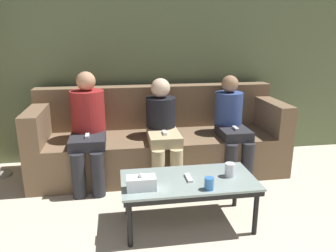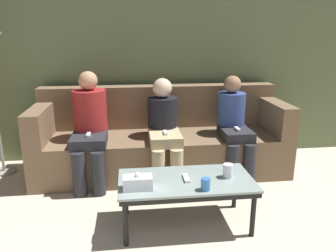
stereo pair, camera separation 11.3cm
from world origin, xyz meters
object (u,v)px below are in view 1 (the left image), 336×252
at_px(seated_person_mid_left, 162,127).
at_px(coffee_table, 188,184).
at_px(seated_person_left_end, 88,125).
at_px(seated_person_mid_right, 231,123).
at_px(cup_near_left, 230,170).
at_px(game_remote, 189,178).
at_px(tissue_box, 141,183).
at_px(cup_near_right, 209,184).
at_px(couch, 160,141).

bearing_deg(seated_person_mid_left, coffee_table, -85.10).
height_order(seated_person_left_end, seated_person_mid_right, seated_person_left_end).
distance_m(cup_near_left, seated_person_mid_right, 1.01).
bearing_deg(game_remote, cup_near_left, -0.26).
distance_m(coffee_table, seated_person_mid_right, 1.18).
height_order(tissue_box, game_remote, tissue_box).
relative_size(tissue_box, seated_person_mid_right, 0.20).
bearing_deg(coffee_table, seated_person_left_end, 131.51).
bearing_deg(cup_near_right, couch, 97.95).
height_order(couch, coffee_table, couch).
xyz_separation_m(cup_near_left, seated_person_mid_right, (0.34, 0.94, 0.12)).
xyz_separation_m(tissue_box, seated_person_mid_right, (1.07, 1.05, 0.12)).
distance_m(coffee_table, cup_near_right, 0.24).
distance_m(coffee_table, seated_person_left_end, 1.30).
bearing_deg(couch, seated_person_mid_left, -90.00).
xyz_separation_m(cup_near_right, seated_person_left_end, (-0.95, 1.15, 0.17)).
distance_m(cup_near_left, tissue_box, 0.74).
bearing_deg(tissue_box, seated_person_left_end, 113.00).
relative_size(cup_near_left, game_remote, 0.75).
relative_size(cup_near_right, seated_person_mid_left, 0.09).
distance_m(cup_near_left, seated_person_left_end, 1.53).
bearing_deg(tissue_box, couch, 76.42).
bearing_deg(couch, tissue_box, -103.58).
xyz_separation_m(cup_near_left, seated_person_left_end, (-1.18, 0.95, 0.16)).
relative_size(cup_near_right, game_remote, 0.63).
relative_size(game_remote, seated_person_mid_right, 0.14).
distance_m(tissue_box, seated_person_mid_left, 1.09).
relative_size(cup_near_left, seated_person_mid_left, 0.10).
relative_size(tissue_box, game_remote, 1.47).
bearing_deg(seated_person_left_end, cup_near_left, -38.84).
relative_size(cup_near_right, seated_person_left_end, 0.08).
relative_size(coffee_table, cup_near_right, 11.43).
distance_m(cup_near_right, tissue_box, 0.51).
height_order(cup_near_right, game_remote, cup_near_right).
bearing_deg(cup_near_right, seated_person_mid_left, 99.62).
height_order(cup_near_right, seated_person_left_end, seated_person_left_end).
relative_size(coffee_table, seated_person_mid_right, 0.99).
xyz_separation_m(tissue_box, game_remote, (0.39, 0.12, -0.04)).
height_order(cup_near_left, game_remote, cup_near_left).
distance_m(couch, seated_person_mid_right, 0.83).
bearing_deg(seated_person_mid_right, seated_person_left_end, 179.46).
bearing_deg(game_remote, coffee_table, -91.79).
xyz_separation_m(coffee_table, cup_near_left, (0.34, -0.00, 0.10)).
bearing_deg(game_remote, seated_person_mid_right, 53.87).
xyz_separation_m(seated_person_left_end, seated_person_mid_right, (1.53, -0.01, -0.04)).
xyz_separation_m(couch, cup_near_left, (0.42, -1.16, 0.12)).
distance_m(coffee_table, game_remote, 0.05).
bearing_deg(tissue_box, seated_person_mid_left, 73.44).
distance_m(cup_near_left, seated_person_mid_left, 1.02).
bearing_deg(seated_person_left_end, game_remote, -48.49).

